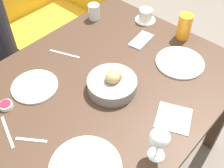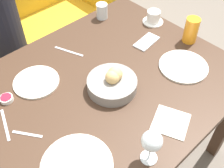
{
  "view_description": "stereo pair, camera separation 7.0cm",
  "coord_description": "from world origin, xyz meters",
  "px_view_note": "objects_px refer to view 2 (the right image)",
  "views": [
    {
      "loc": [
        -0.6,
        -0.63,
        1.67
      ],
      "look_at": [
        0.04,
        -0.05,
        0.76
      ],
      "focal_mm": 45.0,
      "sensor_mm": 36.0,
      "label": 1
    },
    {
      "loc": [
        -0.55,
        -0.68,
        1.67
      ],
      "look_at": [
        0.04,
        -0.05,
        0.76
      ],
      "focal_mm": 45.0,
      "sensor_mm": 36.0,
      "label": 2
    }
  ],
  "objects_px": {
    "couch": "(4,47)",
    "coffee_cup": "(153,17)",
    "plate_near_right": "(183,66)",
    "spoon_coffee": "(28,135)",
    "napkin": "(171,122)",
    "fork_silver": "(69,51)",
    "jam_bowl_berry": "(6,99)",
    "cell_phone": "(147,42)",
    "plate_near_left": "(77,166)",
    "bread_basket": "(112,83)",
    "wine_glass": "(152,142)",
    "juice_glass": "(191,30)",
    "water_tumbler": "(102,11)",
    "plate_far_center": "(36,82)",
    "knife_silver": "(5,125)"
  },
  "relations": [
    {
      "from": "couch",
      "to": "knife_silver",
      "type": "distance_m",
      "value": 1.16
    },
    {
      "from": "coffee_cup",
      "to": "spoon_coffee",
      "type": "height_order",
      "value": "coffee_cup"
    },
    {
      "from": "jam_bowl_berry",
      "to": "couch",
      "type": "bearing_deg",
      "value": 68.97
    },
    {
      "from": "jam_bowl_berry",
      "to": "fork_silver",
      "type": "relative_size",
      "value": 0.36
    },
    {
      "from": "coffee_cup",
      "to": "knife_silver",
      "type": "relative_size",
      "value": 0.73
    },
    {
      "from": "plate_near_right",
      "to": "coffee_cup",
      "type": "bearing_deg",
      "value": 62.83
    },
    {
      "from": "plate_near_right",
      "to": "jam_bowl_berry",
      "type": "xyz_separation_m",
      "value": [
        -0.73,
        0.4,
        0.01
      ]
    },
    {
      "from": "plate_near_left",
      "to": "spoon_coffee",
      "type": "distance_m",
      "value": 0.24
    },
    {
      "from": "jam_bowl_berry",
      "to": "knife_silver",
      "type": "height_order",
      "value": "jam_bowl_berry"
    },
    {
      "from": "juice_glass",
      "to": "cell_phone",
      "type": "bearing_deg",
      "value": 140.54
    },
    {
      "from": "plate_near_right",
      "to": "fork_silver",
      "type": "height_order",
      "value": "plate_near_right"
    },
    {
      "from": "bread_basket",
      "to": "juice_glass",
      "type": "xyz_separation_m",
      "value": [
        0.54,
        -0.03,
        0.03
      ]
    },
    {
      "from": "plate_near_right",
      "to": "coffee_cup",
      "type": "height_order",
      "value": "coffee_cup"
    },
    {
      "from": "jam_bowl_berry",
      "to": "water_tumbler",
      "type": "bearing_deg",
      "value": 14.56
    },
    {
      "from": "wine_glass",
      "to": "cell_phone",
      "type": "xyz_separation_m",
      "value": [
        0.51,
        0.46,
        -0.11
      ]
    },
    {
      "from": "couch",
      "to": "cell_phone",
      "type": "xyz_separation_m",
      "value": [
        0.41,
        -1.03,
        0.42
      ]
    },
    {
      "from": "bread_basket",
      "to": "jam_bowl_berry",
      "type": "xyz_separation_m",
      "value": [
        -0.38,
        0.27,
        -0.02
      ]
    },
    {
      "from": "spoon_coffee",
      "to": "cell_phone",
      "type": "relative_size",
      "value": 0.69
    },
    {
      "from": "juice_glass",
      "to": "fork_silver",
      "type": "bearing_deg",
      "value": 144.82
    },
    {
      "from": "plate_near_left",
      "to": "cell_phone",
      "type": "height_order",
      "value": "plate_near_left"
    },
    {
      "from": "spoon_coffee",
      "to": "napkin",
      "type": "relative_size",
      "value": 0.59
    },
    {
      "from": "spoon_coffee",
      "to": "jam_bowl_berry",
      "type": "bearing_deg",
      "value": 82.35
    },
    {
      "from": "water_tumbler",
      "to": "wine_glass",
      "type": "xyz_separation_m",
      "value": [
        -0.49,
        -0.8,
        0.07
      ]
    },
    {
      "from": "wine_glass",
      "to": "cell_phone",
      "type": "bearing_deg",
      "value": 42.46
    },
    {
      "from": "couch",
      "to": "plate_near_left",
      "type": "xyz_separation_m",
      "value": [
        -0.31,
        -1.34,
        0.43
      ]
    },
    {
      "from": "jam_bowl_berry",
      "to": "fork_silver",
      "type": "xyz_separation_m",
      "value": [
        0.4,
        0.08,
        -0.01
      ]
    },
    {
      "from": "plate_far_center",
      "to": "coffee_cup",
      "type": "distance_m",
      "value": 0.76
    },
    {
      "from": "knife_silver",
      "to": "jam_bowl_berry",
      "type": "bearing_deg",
      "value": 58.07
    },
    {
      "from": "coffee_cup",
      "to": "napkin",
      "type": "relative_size",
      "value": 0.65
    },
    {
      "from": "water_tumbler",
      "to": "juice_glass",
      "type": "bearing_deg",
      "value": -68.25
    },
    {
      "from": "jam_bowl_berry",
      "to": "cell_phone",
      "type": "height_order",
      "value": "jam_bowl_berry"
    },
    {
      "from": "wine_glass",
      "to": "jam_bowl_berry",
      "type": "distance_m",
      "value": 0.66
    },
    {
      "from": "couch",
      "to": "coffee_cup",
      "type": "bearing_deg",
      "value": -58.35
    },
    {
      "from": "juice_glass",
      "to": "spoon_coffee",
      "type": "distance_m",
      "value": 0.96
    },
    {
      "from": "plate_near_left",
      "to": "cell_phone",
      "type": "distance_m",
      "value": 0.78
    },
    {
      "from": "spoon_coffee",
      "to": "napkin",
      "type": "distance_m",
      "value": 0.57
    },
    {
      "from": "couch",
      "to": "napkin",
      "type": "xyz_separation_m",
      "value": [
        0.09,
        -1.45,
        0.42
      ]
    },
    {
      "from": "bread_basket",
      "to": "coffee_cup",
      "type": "relative_size",
      "value": 1.89
    },
    {
      "from": "fork_silver",
      "to": "spoon_coffee",
      "type": "height_order",
      "value": "same"
    },
    {
      "from": "juice_glass",
      "to": "knife_silver",
      "type": "height_order",
      "value": "juice_glass"
    },
    {
      "from": "spoon_coffee",
      "to": "wine_glass",
      "type": "bearing_deg",
      "value": -55.45
    },
    {
      "from": "couch",
      "to": "napkin",
      "type": "bearing_deg",
      "value": -86.53
    },
    {
      "from": "water_tumbler",
      "to": "spoon_coffee",
      "type": "relative_size",
      "value": 0.82
    },
    {
      "from": "plate_near_right",
      "to": "couch",
      "type": "bearing_deg",
      "value": 107.01
    },
    {
      "from": "juice_glass",
      "to": "jam_bowl_berry",
      "type": "xyz_separation_m",
      "value": [
        -0.92,
        0.29,
        -0.06
      ]
    },
    {
      "from": "water_tumbler",
      "to": "fork_silver",
      "type": "bearing_deg",
      "value": -161.22
    },
    {
      "from": "coffee_cup",
      "to": "plate_near_right",
      "type": "bearing_deg",
      "value": -117.17
    },
    {
      "from": "bread_basket",
      "to": "couch",
      "type": "bearing_deg",
      "value": 92.19
    },
    {
      "from": "napkin",
      "to": "couch",
      "type": "bearing_deg",
      "value": 93.47
    },
    {
      "from": "couch",
      "to": "spoon_coffee",
      "type": "distance_m",
      "value": 1.24
    }
  ]
}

